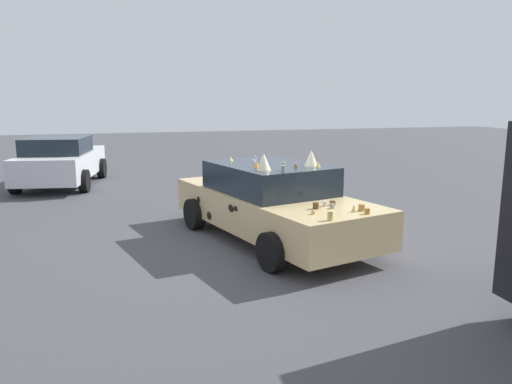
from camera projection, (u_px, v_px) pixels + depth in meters
name	position (u px, v px, depth m)	size (l,w,h in m)	color
ground_plane	(272.00, 239.00, 8.97)	(60.00, 60.00, 0.00)	#47474C
art_car_decorated	(271.00, 202.00, 8.86)	(4.85, 2.83, 1.66)	#D8BC7F
parked_sedan_near_left	(61.00, 161.00, 14.42)	(4.33, 2.54, 1.45)	silver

